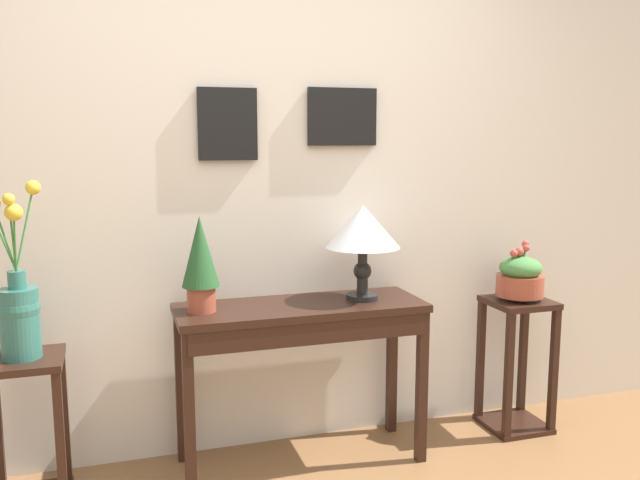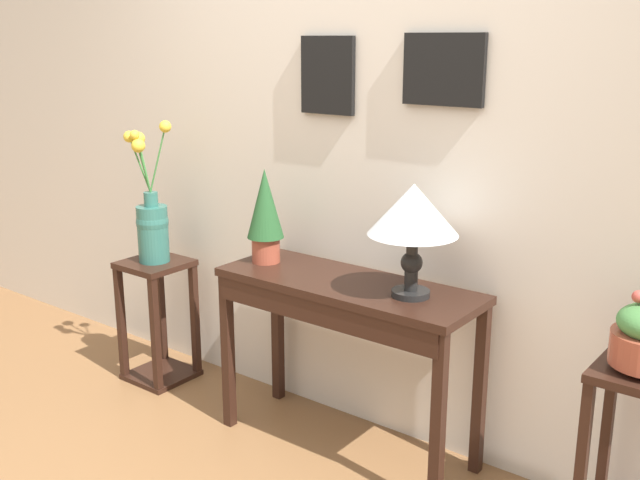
% 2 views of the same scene
% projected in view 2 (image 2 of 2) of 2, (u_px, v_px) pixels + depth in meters
% --- Properties ---
extents(back_wall_with_art, '(9.00, 0.13, 2.80)m').
position_uv_depth(back_wall_with_art, '(362.00, 119.00, 3.23)').
color(back_wall_with_art, beige).
rests_on(back_wall_with_art, ground).
extents(console_table, '(1.14, 0.41, 0.77)m').
position_uv_depth(console_table, '(344.00, 309.00, 3.10)').
color(console_table, black).
rests_on(console_table, ground).
extents(table_lamp, '(0.35, 0.35, 0.45)m').
position_uv_depth(table_lamp, '(413.00, 214.00, 2.82)').
color(table_lamp, black).
rests_on(table_lamp, console_table).
extents(potted_plant_on_console, '(0.16, 0.16, 0.42)m').
position_uv_depth(potted_plant_on_console, '(265.00, 212.00, 3.29)').
color(potted_plant_on_console, '#9E4733').
rests_on(potted_plant_on_console, console_table).
extents(pedestal_stand_left, '(0.31, 0.31, 0.64)m').
position_uv_depth(pedestal_stand_left, '(158.00, 320.00, 3.87)').
color(pedestal_stand_left, black).
rests_on(pedestal_stand_left, ground).
extents(flower_vase_tall_left, '(0.22, 0.18, 0.71)m').
position_uv_depth(flower_vase_tall_left, '(152.00, 220.00, 3.73)').
color(flower_vase_tall_left, '#2D665B').
rests_on(flower_vase_tall_left, pedestal_stand_left).
extents(pedestal_stand_right, '(0.31, 0.31, 0.70)m').
position_uv_depth(pedestal_stand_right, '(634.00, 465.00, 2.52)').
color(pedestal_stand_right, black).
rests_on(pedestal_stand_right, ground).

